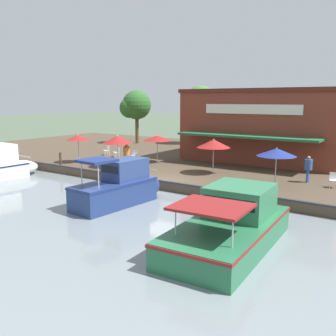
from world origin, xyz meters
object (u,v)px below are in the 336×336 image
(tree_behind_restaurant, at_px, (199,102))
(patio_umbrella_mid_patio_right, at_px, (277,152))
(motorboat_distant_upstream, at_px, (236,222))
(cafe_chair_under_first_umbrella, at_px, (117,152))
(motorboat_nearest_quay, at_px, (122,187))
(patio_umbrella_back_row, at_px, (117,140))
(waterfront_restaurant, at_px, (273,124))
(patio_umbrella_by_entrance, at_px, (78,138))
(tree_upstream_bank, at_px, (135,106))
(patio_umbrella_far_corner, at_px, (214,144))
(mooring_post, at_px, (60,159))
(cafe_chair_far_corner_seat, at_px, (107,150))
(cafe_chair_back_row_seat, at_px, (333,179))
(cafe_chair_beside_entrance, at_px, (135,163))
(person_mid_patio, at_px, (308,166))
(cafe_chair_mid_patio, at_px, (134,155))
(patio_umbrella_near_quay_edge, at_px, (157,138))
(person_near_entrance, at_px, (127,152))

(tree_behind_restaurant, bearing_deg, patio_umbrella_mid_patio_right, 42.14)
(patio_umbrella_mid_patio_right, xyz_separation_m, motorboat_distant_upstream, (7.93, 1.14, -1.74))
(cafe_chair_under_first_umbrella, xyz_separation_m, motorboat_nearest_quay, (9.40, 8.90, -0.08))
(patio_umbrella_back_row, relative_size, tree_behind_restaurant, 0.37)
(tree_behind_restaurant, bearing_deg, waterfront_restaurant, 62.49)
(patio_umbrella_by_entrance, height_order, tree_upstream_bank, tree_upstream_bank)
(patio_umbrella_far_corner, height_order, tree_behind_restaurant, tree_behind_restaurant)
(cafe_chair_under_first_umbrella, height_order, tree_upstream_bank, tree_upstream_bank)
(waterfront_restaurant, xyz_separation_m, patio_umbrella_far_corner, (8.90, -0.91, -0.85))
(mooring_post, bearing_deg, cafe_chair_far_corner_seat, -170.95)
(motorboat_nearest_quay, height_order, tree_behind_restaurant, tree_behind_restaurant)
(patio_umbrella_back_row, relative_size, cafe_chair_under_first_umbrella, 2.77)
(cafe_chair_back_row_seat, bearing_deg, patio_umbrella_by_entrance, -83.06)
(cafe_chair_beside_entrance, xyz_separation_m, person_mid_patio, (-2.56, 11.32, 0.52))
(cafe_chair_far_corner_seat, xyz_separation_m, cafe_chair_mid_patio, (1.10, 4.05, 0.00))
(cafe_chair_mid_patio, height_order, cafe_chair_under_first_umbrella, same)
(patio_umbrella_back_row, xyz_separation_m, tree_behind_restaurant, (-16.12, -2.48, 2.61))
(cafe_chair_under_first_umbrella, xyz_separation_m, tree_upstream_bank, (-9.07, -5.35, 3.74))
(cafe_chair_far_corner_seat, xyz_separation_m, person_mid_patio, (1.39, 17.80, 0.52))
(patio_umbrella_mid_patio_right, xyz_separation_m, cafe_chair_mid_patio, (-2.30, -12.44, -1.48))
(patio_umbrella_mid_patio_right, height_order, motorboat_distant_upstream, patio_umbrella_mid_patio_right)
(mooring_post, bearing_deg, patio_umbrella_far_corner, 109.74)
(patio_umbrella_far_corner, height_order, person_mid_patio, patio_umbrella_far_corner)
(patio_umbrella_by_entrance, bearing_deg, person_mid_patio, 99.41)
(patio_umbrella_mid_patio_right, distance_m, cafe_chair_back_row_seat, 3.53)
(waterfront_restaurant, height_order, patio_umbrella_mid_patio_right, waterfront_restaurant)
(patio_umbrella_by_entrance, distance_m, patio_umbrella_back_row, 3.95)
(patio_umbrella_back_row, relative_size, mooring_post, 2.35)
(motorboat_nearest_quay, distance_m, tree_upstream_bank, 23.64)
(patio_umbrella_mid_patio_right, bearing_deg, waterfront_restaurant, -159.58)
(cafe_chair_mid_patio, relative_size, tree_behind_restaurant, 0.13)
(cafe_chair_under_first_umbrella, bearing_deg, waterfront_restaurant, 122.81)
(cafe_chair_under_first_umbrella, distance_m, person_mid_patio, 16.30)
(cafe_chair_mid_patio, height_order, tree_upstream_bank, tree_upstream_bank)
(waterfront_restaurant, distance_m, mooring_post, 17.52)
(patio_umbrella_by_entrance, relative_size, cafe_chair_under_first_umbrella, 2.60)
(motorboat_distant_upstream, bearing_deg, cafe_chair_back_row_seat, 169.63)
(patio_umbrella_back_row, bearing_deg, person_mid_patio, 101.33)
(cafe_chair_mid_patio, relative_size, cafe_chair_under_first_umbrella, 1.00)
(cafe_chair_back_row_seat, xyz_separation_m, tree_behind_restaurant, (-14.09, -16.92, 4.17))
(patio_umbrella_near_quay_edge, bearing_deg, patio_umbrella_back_row, -18.72)
(motorboat_nearest_quay, distance_m, tree_behind_restaurant, 23.74)
(cafe_chair_under_first_umbrella, bearing_deg, tree_behind_restaurant, 175.96)
(patio_umbrella_by_entrance, relative_size, person_mid_patio, 1.38)
(motorboat_nearest_quay, relative_size, tree_behind_restaurant, 0.88)
(patio_umbrella_mid_patio_right, height_order, cafe_chair_mid_patio, patio_umbrella_mid_patio_right)
(tree_behind_restaurant, bearing_deg, patio_umbrella_far_corner, 33.30)
(patio_umbrella_near_quay_edge, xyz_separation_m, patio_umbrella_mid_patio_right, (2.79, 10.45, 0.03))
(person_mid_patio, xyz_separation_m, person_near_entrance, (2.06, -12.49, 0.08))
(waterfront_restaurant, distance_m, cafe_chair_under_first_umbrella, 13.48)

